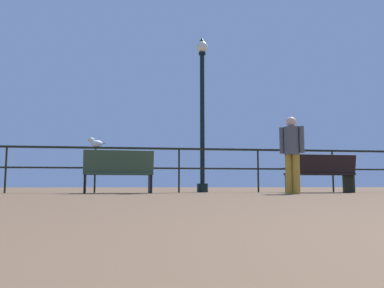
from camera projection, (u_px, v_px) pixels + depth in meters
The scene contains 6 objects.
pier_railing at pixel (219, 160), 9.50m from camera, with size 18.08×0.05×1.09m.
bench_near_left at pixel (119, 171), 8.42m from camera, with size 1.55×0.82×0.94m.
bench_near_right at pixel (321, 172), 9.08m from camera, with size 1.62×0.75×0.90m.
lamppost_center at pixel (202, 106), 9.85m from camera, with size 0.30×0.30×4.04m.
person_by_bench at pixel (292, 149), 7.79m from camera, with size 0.42×0.35×1.58m.
seagull_on_rail at pixel (96, 143), 9.12m from camera, with size 0.44×0.27×0.22m.
Camera 1 is at (-1.99, 0.19, 0.18)m, focal length 35.74 mm.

